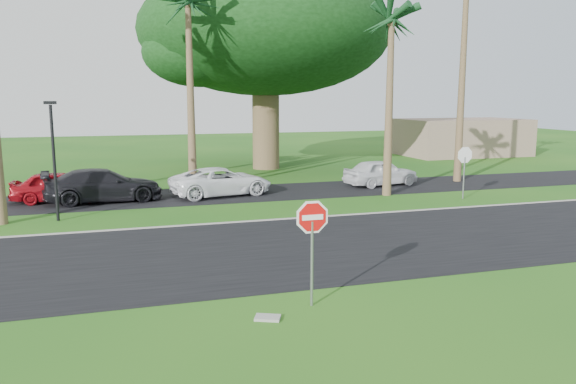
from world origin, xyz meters
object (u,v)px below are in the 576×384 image
(stop_sign_near, at_px, (312,231))
(car_red, at_px, (59,187))
(car_dark, at_px, (103,186))
(stop_sign_far, at_px, (465,162))
(car_pickup, at_px, (381,173))
(car_minivan, at_px, (221,182))

(stop_sign_near, height_order, car_red, stop_sign_near)
(car_dark, bearing_deg, stop_sign_far, -109.51)
(car_red, xyz_separation_m, car_dark, (1.94, -0.60, 0.05))
(stop_sign_near, relative_size, car_pickup, 0.62)
(stop_sign_near, xyz_separation_m, stop_sign_far, (11.50, 11.00, 0.00))
(stop_sign_near, distance_m, stop_sign_far, 15.91)
(car_dark, xyz_separation_m, car_minivan, (5.50, 0.08, -0.07))
(stop_sign_near, distance_m, car_pickup, 18.52)
(car_red, height_order, car_pickup, car_pickup)
(stop_sign_far, bearing_deg, stop_sign_near, 43.73)
(stop_sign_far, bearing_deg, car_pickup, -68.06)
(stop_sign_near, xyz_separation_m, car_dark, (-4.84, 15.17, -1.01))
(stop_sign_far, bearing_deg, car_red, -14.61)
(stop_sign_near, distance_m, car_minivan, 15.30)
(car_red, xyz_separation_m, car_pickup, (16.34, 0.06, 0.01))
(car_red, relative_size, car_dark, 0.80)
(car_dark, height_order, car_minivan, car_dark)
(car_red, bearing_deg, stop_sign_near, -154.35)
(car_dark, height_order, car_pickup, car_dark)
(stop_sign_far, relative_size, car_red, 0.63)
(stop_sign_near, distance_m, car_red, 17.20)
(car_dark, bearing_deg, stop_sign_near, -167.51)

